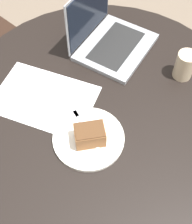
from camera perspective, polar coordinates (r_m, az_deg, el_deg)
ground_plane at (r=1.75m, az=0.82°, el=-11.70°), size 12.00×12.00×0.00m
dining_table at (r=1.25m, az=1.12°, el=-2.05°), size 1.06×1.06×0.72m
paper_document at (r=1.13m, az=-9.45°, el=2.44°), size 0.40×0.33×0.00m
plate at (r=1.02m, az=-1.37°, el=-4.78°), size 0.23×0.23×0.01m
cake_slice at (r=0.98m, az=-1.15°, el=-4.23°), size 0.11×0.09×0.07m
fork at (r=1.04m, az=-2.34°, el=-2.47°), size 0.11×0.15×0.00m
coffee_glass at (r=1.19m, az=15.91°, el=8.21°), size 0.07×0.07×0.11m
laptop at (r=1.26m, az=2.35°, el=13.47°), size 0.35×0.37×0.25m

